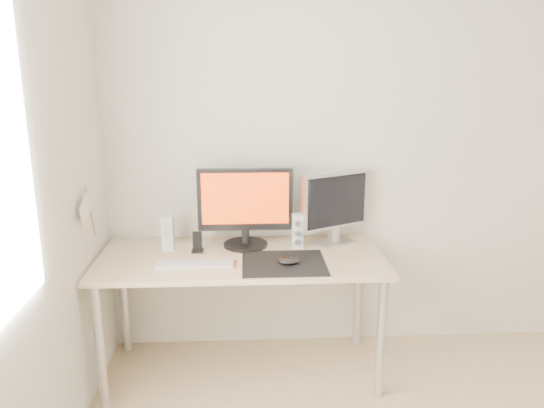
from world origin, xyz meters
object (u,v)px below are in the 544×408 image
second_monitor (335,204)px  keyboard (196,264)px  mouse (288,261)px  speaker_left (168,233)px  phone_dock (198,246)px  speaker_right (297,231)px  desk (242,269)px  main_monitor (245,205)px

second_monitor → keyboard: second_monitor is taller
mouse → speaker_left: 0.74m
mouse → phone_dock: (-0.50, 0.24, 0.01)m
mouse → second_monitor: second_monitor is taller
speaker_left → phone_dock: 0.19m
mouse → keyboard: 0.49m
speaker_right → phone_dock: size_ratio=1.68×
mouse → phone_dock: phone_dock is taller
desk → main_monitor: main_monitor is taller
speaker_left → phone_dock: bearing=-17.7°
keyboard → second_monitor: bearing=22.4°
main_monitor → phone_dock: 0.36m
speaker_left → second_monitor: bearing=3.5°
desk → second_monitor: bearing=19.1°
mouse → speaker_right: speaker_right is taller
mouse → second_monitor: size_ratio=0.27×
main_monitor → speaker_right: size_ratio=2.71×
keyboard → phone_dock: 0.21m
keyboard → main_monitor: bearing=48.0°
phone_dock → speaker_left: bearing=162.3°
desk → keyboard: keyboard is taller
second_monitor → phone_dock: bearing=-171.8°
desk → main_monitor: bearing=81.0°
desk → speaker_left: bearing=162.8°
desk → main_monitor: size_ratio=2.91×
desk → speaker_right: bearing=20.6°
speaker_left → mouse: bearing=-23.5°
speaker_right → phone_dock: 0.58m
speaker_left → keyboard: 0.34m
second_monitor → keyboard: size_ratio=1.02×
phone_dock → mouse: bearing=-25.5°
main_monitor → mouse: bearing=-55.1°
speaker_right → mouse: bearing=-105.2°
phone_dock → speaker_right: bearing=4.6°
desk → phone_dock: bearing=163.1°
main_monitor → second_monitor: (0.53, 0.03, -0.01)m
speaker_left → keyboard: bearing=-55.6°
second_monitor → phone_dock: 0.84m
desk → keyboard: 0.29m
second_monitor → phone_dock: (-0.81, -0.12, -0.20)m
second_monitor → phone_dock: second_monitor is taller
mouse → speaker_left: (-0.67, 0.29, 0.08)m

